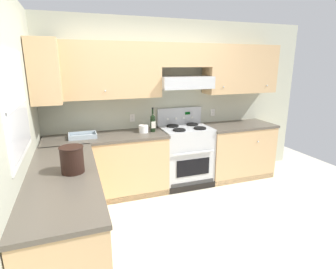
{
  "coord_description": "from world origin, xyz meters",
  "views": [
    {
      "loc": [
        -1.1,
        -2.48,
        1.9
      ],
      "look_at": [
        0.04,
        0.7,
        1.0
      ],
      "focal_mm": 28.74,
      "sensor_mm": 36.0,
      "label": 1
    }
  ],
  "objects_px": {
    "stove": "(185,155)",
    "bucket": "(72,159)",
    "bowl": "(83,136)",
    "paper_towel_roll": "(143,129)",
    "wine_bottle": "(153,122)"
  },
  "relations": [
    {
      "from": "bowl",
      "to": "bucket",
      "type": "distance_m",
      "value": 1.25
    },
    {
      "from": "bowl",
      "to": "bucket",
      "type": "bearing_deg",
      "value": -96.48
    },
    {
      "from": "stove",
      "to": "bowl",
      "type": "height_order",
      "value": "stove"
    },
    {
      "from": "stove",
      "to": "bucket",
      "type": "height_order",
      "value": "stove"
    },
    {
      "from": "wine_bottle",
      "to": "bucket",
      "type": "height_order",
      "value": "wine_bottle"
    },
    {
      "from": "bucket",
      "to": "paper_towel_roll",
      "type": "distance_m",
      "value": 1.59
    },
    {
      "from": "bucket",
      "to": "paper_towel_roll",
      "type": "xyz_separation_m",
      "value": [
        1.0,
        1.24,
        -0.08
      ]
    },
    {
      "from": "stove",
      "to": "paper_towel_roll",
      "type": "distance_m",
      "value": 0.83
    },
    {
      "from": "bowl",
      "to": "bucket",
      "type": "height_order",
      "value": "bucket"
    },
    {
      "from": "wine_bottle",
      "to": "paper_towel_roll",
      "type": "bearing_deg",
      "value": 179.72
    },
    {
      "from": "wine_bottle",
      "to": "paper_towel_roll",
      "type": "distance_m",
      "value": 0.17
    },
    {
      "from": "stove",
      "to": "bucket",
      "type": "distance_m",
      "value": 2.16
    },
    {
      "from": "bowl",
      "to": "paper_towel_roll",
      "type": "bearing_deg",
      "value": -0.21
    },
    {
      "from": "stove",
      "to": "wine_bottle",
      "type": "bearing_deg",
      "value": 179.75
    },
    {
      "from": "wine_bottle",
      "to": "paper_towel_roll",
      "type": "height_order",
      "value": "wine_bottle"
    }
  ]
}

